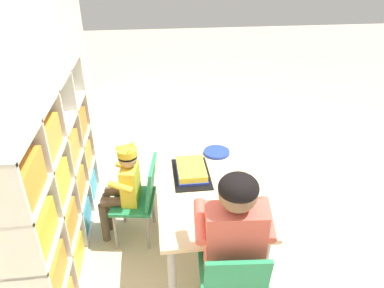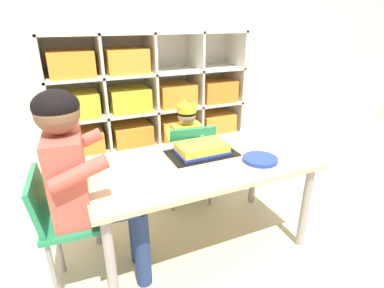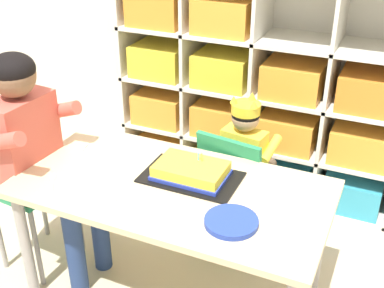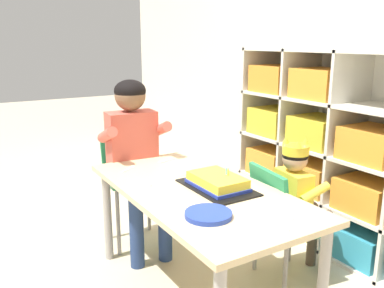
# 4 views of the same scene
# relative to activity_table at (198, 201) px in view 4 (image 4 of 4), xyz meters

# --- Properties ---
(classroom_back_wall) EXTENTS (6.75, 0.10, 3.00)m
(classroom_back_wall) POSITION_rel_activity_table_xyz_m (0.00, 1.30, 0.98)
(classroom_back_wall) COLOR beige
(classroom_back_wall) RESTS_ON ground
(storage_cubby_shelf) EXTENTS (1.64, 0.37, 1.25)m
(storage_cubby_shelf) POSITION_rel_activity_table_xyz_m (0.00, 1.05, 0.03)
(storage_cubby_shelf) COLOR silver
(storage_cubby_shelf) RESTS_ON ground
(activity_table) EXTENTS (1.29, 0.66, 0.59)m
(activity_table) POSITION_rel_activity_table_xyz_m (0.00, 0.00, 0.00)
(activity_table) COLOR #D1B789
(activity_table) RESTS_ON ground
(classroom_chair_blue) EXTENTS (0.39, 0.37, 0.66)m
(classroom_chair_blue) POSITION_rel_activity_table_xyz_m (0.13, 0.45, -0.14)
(classroom_chair_blue) COLOR #238451
(classroom_chair_blue) RESTS_ON ground
(child_with_crown) EXTENTS (0.32, 0.32, 0.81)m
(child_with_crown) POSITION_rel_activity_table_xyz_m (0.15, 0.56, -0.02)
(child_with_crown) COLOR yellow
(child_with_crown) RESTS_ON ground
(classroom_chair_adult_side) EXTENTS (0.35, 0.38, 0.69)m
(classroom_chair_adult_side) POSITION_rel_activity_table_xyz_m (-0.75, -0.04, -0.07)
(classroom_chair_adult_side) COLOR #238451
(classroom_chair_adult_side) RESTS_ON ground
(adult_helper_seated) EXTENTS (0.45, 0.42, 1.07)m
(adult_helper_seated) POSITION_rel_activity_table_xyz_m (-0.64, -0.05, 0.15)
(adult_helper_seated) COLOR #D15647
(adult_helper_seated) RESTS_ON ground
(birthday_cake_on_tray) EXTENTS (0.41, 0.25, 0.10)m
(birthday_cake_on_tray) POSITION_rel_activity_table_xyz_m (0.05, 0.08, 0.10)
(birthday_cake_on_tray) COLOR black
(birthday_cake_on_tray) RESTS_ON activity_table
(paper_plate_stack) EXTENTS (0.20, 0.20, 0.02)m
(paper_plate_stack) POSITION_rel_activity_table_xyz_m (0.31, -0.14, 0.08)
(paper_plate_stack) COLOR #233DA3
(paper_plate_stack) RESTS_ON activity_table
(paper_napkin_square) EXTENTS (0.16, 0.16, 0.00)m
(paper_napkin_square) POSITION_rel_activity_table_xyz_m (-0.28, 0.05, 0.07)
(paper_napkin_square) COLOR white
(paper_napkin_square) RESTS_ON activity_table
(fork_at_table_front_edge) EXTENTS (0.09, 0.11, 0.00)m
(fork_at_table_front_edge) POSITION_rel_activity_table_xyz_m (-0.47, -0.17, 0.07)
(fork_at_table_front_edge) COLOR white
(fork_at_table_front_edge) RESTS_ON activity_table
(fork_near_child_seat) EXTENTS (0.04, 0.12, 0.00)m
(fork_near_child_seat) POSITION_rel_activity_table_xyz_m (-0.50, 0.09, 0.07)
(fork_near_child_seat) COLOR white
(fork_near_child_seat) RESTS_ON activity_table
(fork_beside_plate_stack) EXTENTS (0.11, 0.11, 0.00)m
(fork_beside_plate_stack) POSITION_rel_activity_table_xyz_m (0.53, 0.11, 0.07)
(fork_beside_plate_stack) COLOR white
(fork_beside_plate_stack) RESTS_ON activity_table
(fork_by_napkin) EXTENTS (0.13, 0.07, 0.00)m
(fork_by_napkin) POSITION_rel_activity_table_xyz_m (0.53, -0.20, 0.07)
(fork_by_napkin) COLOR white
(fork_by_napkin) RESTS_ON activity_table
(fork_scattered_mid_table) EXTENTS (0.13, 0.03, 0.00)m
(fork_scattered_mid_table) POSITION_rel_activity_table_xyz_m (-0.21, -0.19, 0.07)
(fork_scattered_mid_table) COLOR white
(fork_scattered_mid_table) RESTS_ON activity_table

